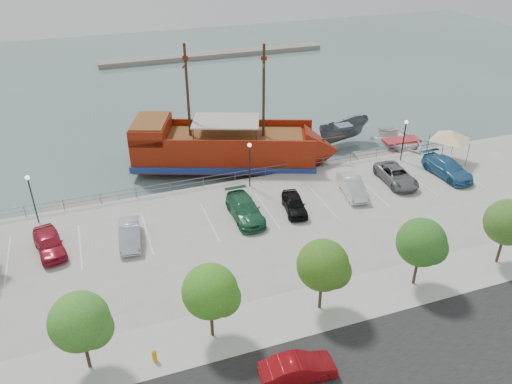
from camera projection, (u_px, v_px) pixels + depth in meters
name	position (u px, v px, depth m)	size (l,w,h in m)	color
ground	(276.00, 233.00, 40.59)	(160.00, 160.00, 0.00)	#4E615F
street	(384.00, 376.00, 27.00)	(100.00, 8.00, 0.04)	black
sidewalk	(333.00, 304.00, 31.90)	(100.00, 4.00, 0.05)	#B3B1AA
seawall_railing	(245.00, 175.00, 46.21)	(50.00, 0.06, 1.00)	#5C5E61
far_shore	(214.00, 55.00, 88.29)	(40.00, 3.00, 0.80)	gray
pirate_ship	(240.00, 149.00, 49.56)	(21.04, 12.39, 13.08)	maroon
patrol_boat	(343.00, 133.00, 55.39)	(2.45, 6.50, 2.52)	#4C5257
speedboat	(401.00, 144.00, 54.25)	(5.04, 7.05, 1.46)	white
dock_west	(82.00, 207.00, 43.75)	(6.34, 1.81, 0.36)	gray
dock_mid	(326.00, 166.00, 50.68)	(6.96, 1.99, 0.40)	slate
dock_east	(389.00, 156.00, 52.80)	(7.23, 2.07, 0.41)	gray
canopy_tent	(451.00, 130.00, 48.45)	(5.17, 5.17, 3.71)	slate
street_sedan	(298.00, 368.00, 26.61)	(1.45, 4.15, 1.37)	maroon
fire_hydrant	(154.00, 355.00, 27.68)	(0.29, 0.29, 0.83)	#EBA30A
lamp_post_left	(31.00, 191.00, 38.72)	(0.36, 0.36, 4.28)	black
lamp_post_mid	(250.00, 157.00, 43.95)	(0.36, 0.36, 4.28)	black
lamp_post_right	(405.00, 133.00, 48.60)	(0.36, 0.36, 4.28)	black
tree_b	(83.00, 323.00, 25.90)	(3.30, 3.20, 5.00)	#473321
tree_c	(213.00, 293.00, 27.93)	(3.30, 3.20, 5.00)	#473321
tree_d	(325.00, 267.00, 29.96)	(3.30, 3.20, 5.00)	#473321
tree_e	(424.00, 244.00, 32.00)	(3.30, 3.20, 5.00)	#473321
tree_f	(510.00, 224.00, 34.03)	(3.30, 3.20, 5.00)	#473321
parked_car_a	(49.00, 243.00, 36.39)	(1.83, 4.54, 1.55)	maroon
parked_car_b	(130.00, 234.00, 37.46)	(1.51, 4.34, 1.43)	#B6B9C4
parked_car_d	(245.00, 209.00, 40.44)	(2.21, 5.42, 1.57)	#24603E
parked_car_e	(294.00, 204.00, 41.37)	(1.63, 4.06, 1.38)	black
parked_car_f	(352.00, 187.00, 43.80)	(1.59, 4.56, 1.50)	silver
parked_car_g	(396.00, 175.00, 45.69)	(2.39, 5.19, 1.44)	slate
parked_car_h	(447.00, 168.00, 46.80)	(2.26, 5.57, 1.62)	#2D6796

